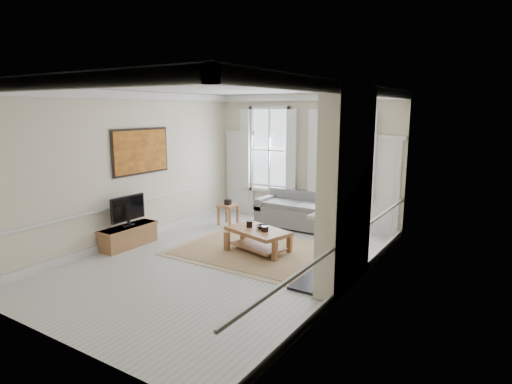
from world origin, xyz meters
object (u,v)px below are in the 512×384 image
Objects in this scene: tv_stand at (129,236)px; coffee_table at (258,233)px; side_table at (228,209)px; sofa at (298,213)px.

coffee_table is at bearing 24.75° from tv_stand.
coffee_table is 1.14× the size of tv_stand.
side_table is at bearing 157.31° from coffee_table.
side_table is 2.79m from tv_stand.
coffee_table is (0.20, -2.28, 0.05)m from sofa.
sofa is 1.54× the size of tv_stand.
side_table is at bearing 73.92° from tv_stand.
coffee_table is 2.89m from tv_stand.
sofa is 2.29m from coffee_table.
coffee_table is at bearing -85.03° from sofa.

